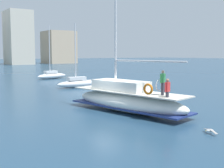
{
  "coord_description": "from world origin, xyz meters",
  "views": [
    {
      "loc": [
        -11.3,
        -17.19,
        4.1
      ],
      "look_at": [
        0.93,
        0.92,
        1.8
      ],
      "focal_mm": 46.76,
      "sensor_mm": 36.0,
      "label": 1
    }
  ],
  "objects_px": {
    "moored_sloop_near": "(79,83)",
    "seagull": "(210,131)",
    "main_sailboat": "(127,99)",
    "moored_sloop_far": "(52,75)"
  },
  "relations": [
    {
      "from": "moored_sloop_near",
      "to": "moored_sloop_far",
      "type": "bearing_deg",
      "value": 81.17
    },
    {
      "from": "main_sailboat",
      "to": "seagull",
      "type": "distance_m",
      "value": 6.97
    },
    {
      "from": "moored_sloop_near",
      "to": "seagull",
      "type": "xyz_separation_m",
      "value": [
        -3.93,
        -21.96,
        -0.4
      ]
    },
    {
      "from": "main_sailboat",
      "to": "moored_sloop_near",
      "type": "relative_size",
      "value": 1.6
    },
    {
      "from": "main_sailboat",
      "to": "seagull",
      "type": "xyz_separation_m",
      "value": [
        0.08,
        -6.93,
        -0.73
      ]
    },
    {
      "from": "moored_sloop_near",
      "to": "seagull",
      "type": "distance_m",
      "value": 22.32
    },
    {
      "from": "main_sailboat",
      "to": "moored_sloop_far",
      "type": "height_order",
      "value": "main_sailboat"
    },
    {
      "from": "moored_sloop_near",
      "to": "moored_sloop_far",
      "type": "relative_size",
      "value": 0.89
    },
    {
      "from": "moored_sloop_near",
      "to": "seagull",
      "type": "relative_size",
      "value": 7.14
    },
    {
      "from": "main_sailboat",
      "to": "seagull",
      "type": "relative_size",
      "value": 11.4
    }
  ]
}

